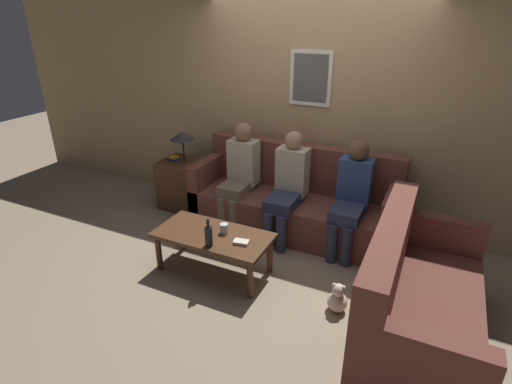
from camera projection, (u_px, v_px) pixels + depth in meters
ground_plane at (277, 247)px, 4.41m from camera, size 16.00×16.00×0.00m
wall_back at (310, 113)px, 4.63m from camera, size 9.00×0.08×2.60m
couch_main at (294, 202)px, 4.68m from camera, size 2.34×0.81×0.98m
couch_side at (415, 303)px, 3.06m from camera, size 0.81×1.70×0.98m
coffee_table at (213, 239)px, 3.87m from camera, size 1.13×0.56×0.42m
side_table_with_lamp at (182, 181)px, 5.21m from camera, size 0.49×0.49×1.03m
wine_bottle at (209, 236)px, 3.61m from camera, size 0.07×0.07×0.27m
drinking_glass at (224, 228)px, 3.84m from camera, size 0.08×0.08×0.10m
book_stack at (241, 242)px, 3.68m from camera, size 0.15×0.11×0.03m
person_left at (240, 171)px, 4.69m from camera, size 0.34×0.58×1.22m
person_middle at (288, 184)px, 4.40m from camera, size 0.34×0.66×1.20m
person_right at (352, 194)px, 4.16m from camera, size 0.34×0.64×1.19m
teddy_bear at (337, 299)px, 3.43m from camera, size 0.17×0.17×0.27m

